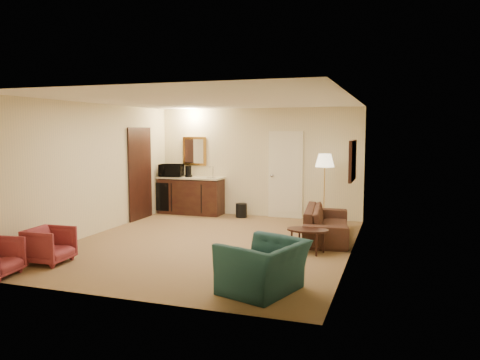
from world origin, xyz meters
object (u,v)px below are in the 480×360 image
Objects in this scene: rose_chair_near at (49,244)px; coffee_maker at (188,171)px; wetbar_cabinet at (191,195)px; coffee_table at (308,241)px; sofa at (327,218)px; waste_bin at (241,210)px; microwave at (171,169)px; floor_lamp at (324,189)px; teal_armchair at (264,258)px.

coffee_maker is (0.20, 4.69, 0.75)m from rose_chair_near.
wetbar_cabinet is 2.31× the size of coffee_table.
sofa is 6.16× the size of waste_bin.
coffee_table is 4.89m from microwave.
floor_lamp is 3.42m from coffee_maker.
sofa is at bearing 82.78° from coffee_table.
sofa is 3.33m from teal_armchair.
rose_chair_near is 1.10× the size of microwave.
teal_armchair is 3.63× the size of coffee_maker.
rose_chair_near reaches higher than waste_bin.
wetbar_cabinet is 5.87× the size of coffee_maker.
wetbar_cabinet is 3.38m from floor_lamp.
wetbar_cabinet is 0.60m from coffee_maker.
sofa reaches higher than rose_chair_near.
rose_chair_near is 0.40× the size of floor_lamp.
coffee_table is 4.54m from coffee_maker.
coffee_maker is at bearing -149.30° from wetbar_cabinet.
waste_bin is at bearing -140.06° from teal_armchair.
waste_bin is at bearing -2.97° from wetbar_cabinet.
wetbar_cabinet is at bearing -5.74° from rose_chair_near.
coffee_maker is at bearing -127.53° from teal_armchair.
floor_lamp is at bearing 4.11° from sofa.
microwave is at bearing 0.36° from rose_chair_near.
rose_chair_near is 0.88× the size of coffee_table.
rose_chair_near is at bearing -93.03° from wetbar_cabinet.
wetbar_cabinet reaches higher than teal_armchair.
teal_armchair is at bearing -68.37° from waste_bin.
sofa is at bearing -79.04° from floor_lamp.
coffee_maker is (-1.40, 0.04, 0.89)m from waste_bin.
wetbar_cabinet reaches higher than rose_chair_near.
floor_lamp is at bearing -12.42° from coffee_maker.
floor_lamp is 5.63× the size of coffee_maker.
wetbar_cabinet reaches higher than sofa.
floor_lamp reaches higher than coffee_maker.
teal_armchair is (3.27, -4.92, -0.02)m from wetbar_cabinet.
coffee_table is 1.26× the size of microwave.
rose_chair_near is 4.76m from coffee_maker.
sofa is 1.31× the size of floor_lamp.
waste_bin is 0.59× the size of microwave.
coffee_maker is at bearing 59.68° from sofa.
coffee_table is (3.45, -2.79, -0.26)m from wetbar_cabinet.
coffee_maker is at bearing 175.08° from floor_lamp.
rose_chair_near is at bearing -74.93° from teal_armchair.
coffee_maker is (-3.65, 1.58, 0.66)m from sofa.
coffee_maker is at bearing 178.27° from waste_bin.
coffee_maker reaches higher than rose_chair_near.
wetbar_cabinet is at bearing -128.05° from teal_armchair.
sofa is 7.34× the size of coffee_maker.
wetbar_cabinet is at bearing 174.54° from floor_lamp.
rose_chair_near is 5.70m from floor_lamp.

